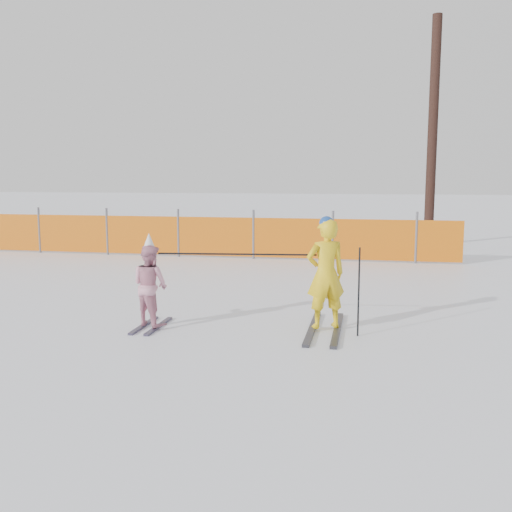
# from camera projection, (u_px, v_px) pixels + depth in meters

# --- Properties ---
(ground) EXTENTS (120.00, 120.00, 0.00)m
(ground) POSITION_uv_depth(u_px,v_px,m) (249.00, 336.00, 7.55)
(ground) COLOR white
(ground) RESTS_ON ground
(adult) EXTENTS (0.64, 1.73, 1.57)m
(adult) POSITION_uv_depth(u_px,v_px,m) (326.00, 275.00, 7.71)
(adult) COLOR black
(adult) RESTS_ON ground
(child) EXTENTS (0.69, 0.95, 1.32)m
(child) POSITION_uv_depth(u_px,v_px,m) (150.00, 284.00, 7.92)
(child) COLOR black
(child) RESTS_ON ground
(ski_poles) EXTENTS (2.74, 0.29, 1.18)m
(ski_poles) POSITION_uv_depth(u_px,v_px,m) (279.00, 267.00, 7.66)
(ski_poles) COLOR black
(ski_poles) RESTS_ON ground
(safety_fence) EXTENTS (17.12, 0.06, 1.25)m
(safety_fence) POSITION_uv_depth(u_px,v_px,m) (125.00, 234.00, 15.16)
(safety_fence) COLOR #595960
(safety_fence) RESTS_ON ground
(tree_trunks) EXTENTS (3.45, 1.17, 6.74)m
(tree_trunks) POSITION_uv_depth(u_px,v_px,m) (476.00, 138.00, 16.38)
(tree_trunks) COLOR black
(tree_trunks) RESTS_ON ground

